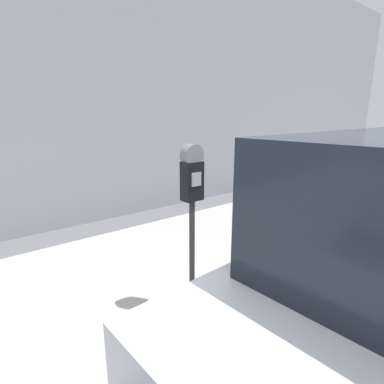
% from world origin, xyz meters
% --- Properties ---
extents(sidewalk, '(24.00, 2.80, 0.10)m').
position_xyz_m(sidewalk, '(0.00, 2.20, 0.05)').
color(sidewalk, '#ADAAA3').
rests_on(sidewalk, ground_plane).
extents(building_facade, '(24.00, 0.30, 5.56)m').
position_xyz_m(building_facade, '(0.00, 4.68, 2.78)').
color(building_facade, gray).
rests_on(building_facade, ground_plane).
extents(parking_meter, '(0.19, 0.12, 1.61)m').
position_xyz_m(parking_meter, '(0.53, 1.17, 1.29)').
color(parking_meter, '#2D2D30').
rests_on(parking_meter, sidewalk).
extents(fire_hydrant, '(0.25, 0.25, 0.76)m').
position_xyz_m(fire_hydrant, '(3.70, 1.20, 0.48)').
color(fire_hydrant, gold).
rests_on(fire_hydrant, sidewalk).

